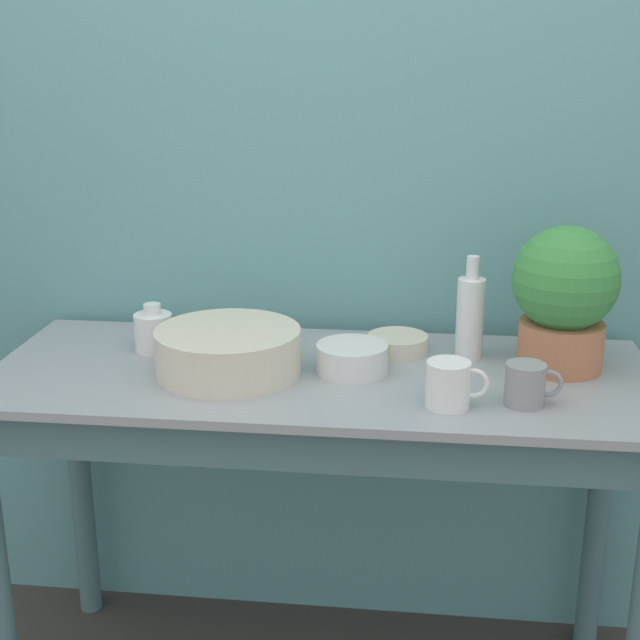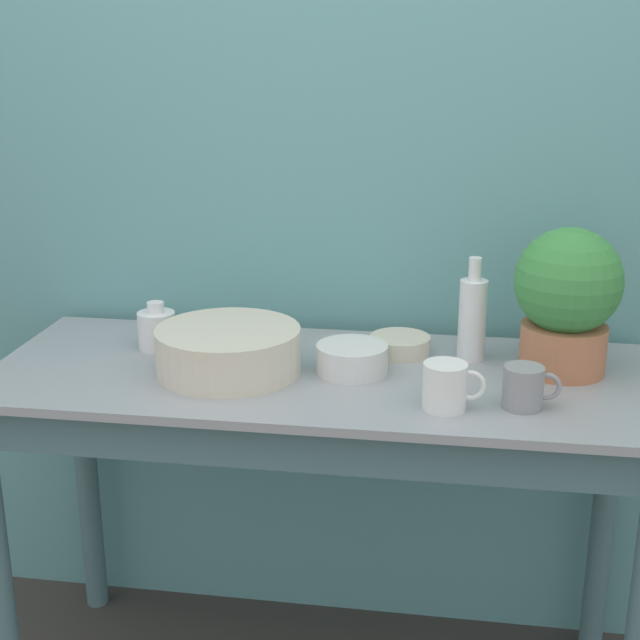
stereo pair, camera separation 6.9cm
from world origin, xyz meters
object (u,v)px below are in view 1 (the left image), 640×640
(potted_plant, at_px, (565,294))
(bowl_small_enamel_white, at_px, (352,358))
(bottle_short, at_px, (153,331))
(bottle_tall, at_px, (470,316))
(bowl_small_cream, at_px, (398,344))
(mug_grey, at_px, (526,384))
(bowl_wash_large, at_px, (228,351))
(mug_white, at_px, (449,384))

(potted_plant, height_order, bowl_small_enamel_white, potted_plant)
(potted_plant, relative_size, bottle_short, 2.82)
(bottle_tall, relative_size, bottle_short, 2.09)
(bottle_short, relative_size, bowl_small_cream, 0.81)
(bowl_small_enamel_white, bearing_deg, bottle_short, 169.46)
(mug_grey, bearing_deg, bowl_wash_large, 170.62)
(potted_plant, bearing_deg, bowl_wash_large, -170.68)
(mug_grey, xyz_separation_m, bowl_small_enamel_white, (-0.37, 0.14, -0.01))
(bowl_wash_large, bearing_deg, bottle_short, 148.63)
(bowl_wash_large, height_order, bowl_small_cream, bowl_wash_large)
(bowl_small_cream, bearing_deg, mug_white, -70.38)
(bottle_short, distance_m, mug_white, 0.74)
(bottle_short, distance_m, bowl_small_enamel_white, 0.49)
(bowl_wash_large, height_order, mug_white, bowl_wash_large)
(bottle_short, height_order, bowl_small_enamel_white, bottle_short)
(potted_plant, xyz_separation_m, bottle_tall, (-0.20, 0.05, -0.07))
(bottle_tall, bearing_deg, bowl_wash_large, -162.42)
(bottle_tall, height_order, mug_white, bottle_tall)
(bottle_tall, distance_m, bottle_short, 0.75)
(bottle_tall, distance_m, bowl_small_enamel_white, 0.30)
(bowl_wash_large, height_order, bowl_small_enamel_white, bowl_wash_large)
(bowl_wash_large, relative_size, mug_grey, 2.77)
(bottle_tall, height_order, bottle_short, bottle_tall)
(potted_plant, distance_m, bowl_wash_large, 0.75)
(bowl_small_enamel_white, bearing_deg, bottle_tall, 26.58)
(potted_plant, height_order, bowl_small_cream, potted_plant)
(bottle_short, xyz_separation_m, mug_grey, (0.85, -0.23, -0.00))
(potted_plant, xyz_separation_m, mug_grey, (-0.10, -0.23, -0.13))
(bowl_wash_large, distance_m, bottle_short, 0.24)
(bottle_tall, relative_size, bowl_small_cream, 1.69)
(bowl_small_enamel_white, relative_size, bowl_small_cream, 1.11)
(bottle_tall, height_order, mug_grey, bottle_tall)
(bowl_small_enamel_white, height_order, bowl_small_cream, bowl_small_enamel_white)
(mug_grey, bearing_deg, bottle_tall, 110.66)
(potted_plant, relative_size, bowl_small_enamel_white, 2.04)
(bottle_short, bearing_deg, bowl_wash_large, -31.37)
(mug_grey, relative_size, bowl_small_enamel_white, 0.73)
(bowl_small_cream, bearing_deg, mug_grey, -47.09)
(bottle_short, bearing_deg, bottle_tall, 3.21)
(bottle_tall, xyz_separation_m, mug_grey, (0.10, -0.27, -0.06))
(potted_plant, distance_m, bottle_tall, 0.22)
(mug_grey, bearing_deg, bowl_small_enamel_white, 158.58)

